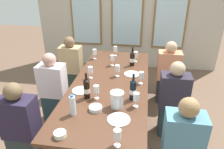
{
  "coord_description": "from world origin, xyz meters",
  "views": [
    {
      "loc": [
        0.43,
        -2.54,
        2.11
      ],
      "look_at": [
        0.0,
        0.15,
        0.79
      ],
      "focal_mm": 33.98,
      "sensor_mm": 36.0,
      "label": 1
    }
  ],
  "objects_px": {
    "wine_bottle_0": "(133,90)",
    "seated_person_1": "(181,148)",
    "white_plate_1": "(132,74)",
    "tasting_bowl_1": "(96,108)",
    "wine_bottle_1": "(87,89)",
    "tasting_bowl_0": "(60,134)",
    "white_plate_0": "(81,90)",
    "dining_table": "(110,87)",
    "seated_person_0": "(22,129)",
    "wine_glass_0": "(90,70)",
    "wine_glass_1": "(136,97)",
    "water_bottle": "(73,105)",
    "seated_person_3": "(173,102)",
    "wine_glass_8": "(141,76)",
    "seated_person_4": "(72,68)",
    "metal_pitcher": "(117,100)",
    "wine_glass_2": "(136,55)",
    "wine_glass_6": "(115,49)",
    "white_plate_2": "(119,119)",
    "seated_person_2": "(53,90)",
    "wine_glass_4": "(95,52)",
    "wine_bottle_2": "(132,59)",
    "wine_glass_5": "(117,69)",
    "wine_glass_9": "(117,135)",
    "wine_glass_3": "(112,59)",
    "seated_person_5": "(168,74)",
    "wine_glass_7": "(96,90)"
  },
  "relations": [
    {
      "from": "wine_glass_9",
      "to": "seated_person_5",
      "type": "distance_m",
      "value": 2.11
    },
    {
      "from": "wine_glass_8",
      "to": "seated_person_5",
      "type": "height_order",
      "value": "seated_person_5"
    },
    {
      "from": "white_plate_2",
      "to": "wine_glass_6",
      "type": "bearing_deg",
      "value": 99.3
    },
    {
      "from": "wine_bottle_1",
      "to": "tasting_bowl_0",
      "type": "bearing_deg",
      "value": -96.02
    },
    {
      "from": "wine_glass_5",
      "to": "seated_person_4",
      "type": "height_order",
      "value": "seated_person_4"
    },
    {
      "from": "wine_glass_2",
      "to": "wine_glass_6",
      "type": "height_order",
      "value": "same"
    },
    {
      "from": "white_plate_2",
      "to": "water_bottle",
      "type": "xyz_separation_m",
      "value": [
        -0.49,
        0.02,
        0.11
      ]
    },
    {
      "from": "water_bottle",
      "to": "wine_glass_2",
      "type": "height_order",
      "value": "water_bottle"
    },
    {
      "from": "wine_bottle_2",
      "to": "seated_person_0",
      "type": "distance_m",
      "value": 1.9
    },
    {
      "from": "water_bottle",
      "to": "seated_person_0",
      "type": "height_order",
      "value": "seated_person_0"
    },
    {
      "from": "wine_glass_1",
      "to": "wine_glass_3",
      "type": "bearing_deg",
      "value": 111.67
    },
    {
      "from": "water_bottle",
      "to": "wine_glass_2",
      "type": "bearing_deg",
      "value": 70.39
    },
    {
      "from": "white_plate_1",
      "to": "tasting_bowl_1",
      "type": "distance_m",
      "value": 1.02
    },
    {
      "from": "wine_bottle_2",
      "to": "seated_person_1",
      "type": "bearing_deg",
      "value": -68.02
    },
    {
      "from": "dining_table",
      "to": "tasting_bowl_0",
      "type": "relative_size",
      "value": 21.7
    },
    {
      "from": "tasting_bowl_1",
      "to": "wine_glass_0",
      "type": "height_order",
      "value": "wine_glass_0"
    },
    {
      "from": "wine_glass_7",
      "to": "seated_person_4",
      "type": "xyz_separation_m",
      "value": [
        -0.77,
        1.28,
        -0.34
      ]
    },
    {
      "from": "wine_bottle_1",
      "to": "tasting_bowl_0",
      "type": "distance_m",
      "value": 0.7
    },
    {
      "from": "dining_table",
      "to": "wine_glass_4",
      "type": "bearing_deg",
      "value": 116.45
    },
    {
      "from": "wine_bottle_1",
      "to": "wine_glass_4",
      "type": "distance_m",
      "value": 1.28
    },
    {
      "from": "seated_person_0",
      "to": "seated_person_3",
      "type": "bearing_deg",
      "value": 25.97
    },
    {
      "from": "wine_glass_0",
      "to": "seated_person_2",
      "type": "relative_size",
      "value": 0.16
    },
    {
      "from": "wine_glass_0",
      "to": "wine_glass_1",
      "type": "height_order",
      "value": "same"
    },
    {
      "from": "white_plate_0",
      "to": "tasting_bowl_0",
      "type": "height_order",
      "value": "tasting_bowl_0"
    },
    {
      "from": "tasting_bowl_0",
      "to": "seated_person_0",
      "type": "distance_m",
      "value": 0.68
    },
    {
      "from": "water_bottle",
      "to": "seated_person_3",
      "type": "bearing_deg",
      "value": 33.71
    },
    {
      "from": "white_plate_1",
      "to": "seated_person_4",
      "type": "relative_size",
      "value": 0.21
    },
    {
      "from": "water_bottle",
      "to": "wine_glass_2",
      "type": "xyz_separation_m",
      "value": [
        0.57,
        1.59,
        0.01
      ]
    },
    {
      "from": "seated_person_0",
      "to": "seated_person_4",
      "type": "distance_m",
      "value": 1.71
    },
    {
      "from": "white_plate_0",
      "to": "white_plate_2",
      "type": "xyz_separation_m",
      "value": [
        0.56,
        -0.51,
        0.0
      ]
    },
    {
      "from": "seated_person_5",
      "to": "tasting_bowl_0",
      "type": "bearing_deg",
      "value": -120.24
    },
    {
      "from": "wine_glass_8",
      "to": "seated_person_3",
      "type": "bearing_deg",
      "value": -6.79
    },
    {
      "from": "wine_glass_8",
      "to": "seated_person_4",
      "type": "bearing_deg",
      "value": 147.43
    },
    {
      "from": "white_plate_1",
      "to": "wine_glass_4",
      "type": "xyz_separation_m",
      "value": [
        -0.69,
        0.53,
        0.11
      ]
    },
    {
      "from": "wine_bottle_1",
      "to": "seated_person_5",
      "type": "bearing_deg",
      "value": 49.94
    },
    {
      "from": "white_plate_1",
      "to": "metal_pitcher",
      "type": "distance_m",
      "value": 0.88
    },
    {
      "from": "wine_bottle_1",
      "to": "tasting_bowl_1",
      "type": "xyz_separation_m",
      "value": [
        0.16,
        -0.23,
        -0.1
      ]
    },
    {
      "from": "wine_glass_6",
      "to": "seated_person_4",
      "type": "bearing_deg",
      "value": -166.31
    },
    {
      "from": "dining_table",
      "to": "white_plate_0",
      "type": "relative_size",
      "value": 11.14
    },
    {
      "from": "wine_bottle_2",
      "to": "seated_person_0",
      "type": "height_order",
      "value": "seated_person_0"
    },
    {
      "from": "wine_bottle_0",
      "to": "seated_person_1",
      "type": "distance_m",
      "value": 0.8
    },
    {
      "from": "tasting_bowl_1",
      "to": "wine_glass_1",
      "type": "relative_size",
      "value": 0.84
    },
    {
      "from": "white_plate_0",
      "to": "wine_glass_8",
      "type": "height_order",
      "value": "wine_glass_8"
    },
    {
      "from": "metal_pitcher",
      "to": "wine_glass_5",
      "type": "bearing_deg",
      "value": 97.44
    },
    {
      "from": "wine_bottle_0",
      "to": "wine_bottle_2",
      "type": "relative_size",
      "value": 1.09
    },
    {
      "from": "wine_glass_9",
      "to": "seated_person_1",
      "type": "xyz_separation_m",
      "value": [
        0.61,
        0.28,
        -0.33
      ]
    },
    {
      "from": "wine_glass_2",
      "to": "seated_person_0",
      "type": "bearing_deg",
      "value": -124.64
    },
    {
      "from": "water_bottle",
      "to": "wine_glass_0",
      "type": "relative_size",
      "value": 1.38
    },
    {
      "from": "white_plate_1",
      "to": "wine_glass_8",
      "type": "bearing_deg",
      "value": -62.8
    },
    {
      "from": "seated_person_0",
      "to": "seated_person_4",
      "type": "xyz_separation_m",
      "value": [
        0.0,
        1.71,
        0.0
      ]
    }
  ]
}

